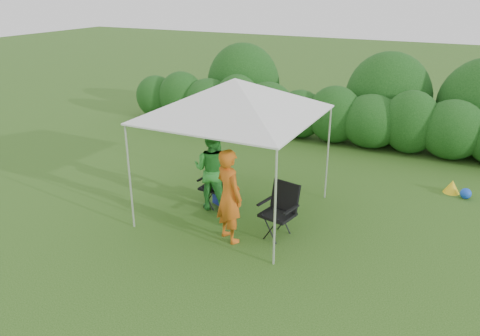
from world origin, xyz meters
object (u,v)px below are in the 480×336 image
at_px(cooler, 225,196).
at_px(chair_right, 281,207).
at_px(canopy, 235,97).
at_px(man, 229,196).
at_px(woman, 213,170).
at_px(chair_left, 216,181).

bearing_deg(cooler, chair_right, -1.42).
bearing_deg(canopy, man, -68.58).
bearing_deg(cooler, woman, -96.69).
height_order(chair_right, man, man).
distance_m(chair_right, woman, 1.80).
xyz_separation_m(chair_left, man, (0.97, -1.23, 0.37)).
distance_m(man, woman, 1.40).
height_order(canopy, chair_right, canopy).
bearing_deg(man, chair_left, -23.27).
xyz_separation_m(chair_right, woman, (-1.72, 0.45, 0.29)).
xyz_separation_m(chair_right, cooler, (-1.58, 0.70, -0.39)).
distance_m(chair_left, man, 1.61).
distance_m(chair_right, chair_left, 1.88).
bearing_deg(canopy, cooler, 150.66).
relative_size(chair_right, man, 0.58).
relative_size(chair_left, woman, 0.53).
bearing_deg(cooler, man, -35.91).
bearing_deg(chair_left, woman, -73.45).
bearing_deg(chair_right, cooler, 167.62).
relative_size(canopy, chair_right, 2.98).
xyz_separation_m(chair_right, man, (-0.79, -0.59, 0.31)).
bearing_deg(man, canopy, -40.21).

